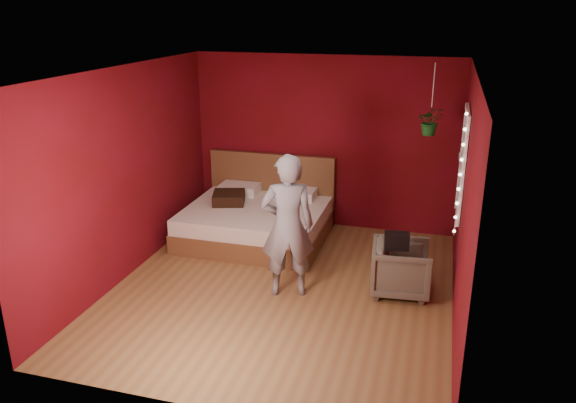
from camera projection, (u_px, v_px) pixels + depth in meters
name	position (u px, v px, depth m)	size (l,w,h in m)	color
floor	(282.00, 289.00, 6.84)	(4.50, 4.50, 0.00)	brown
room_walls	(282.00, 155.00, 6.28)	(4.04, 4.54, 2.62)	maroon
window	(462.00, 163.00, 6.66)	(0.05, 0.97, 1.27)	white
fairy_lights	(460.00, 175.00, 6.19)	(0.04, 0.04, 1.45)	silver
bed	(258.00, 219.00, 8.26)	(2.00, 1.70, 1.10)	brown
person	(287.00, 226.00, 6.46)	(0.63, 0.41, 1.72)	gray
armchair	(401.00, 268.00, 6.65)	(0.67, 0.69, 0.63)	#625F4D
handbag	(397.00, 241.00, 6.40)	(0.28, 0.14, 0.20)	black
throw_pillow	(229.00, 198.00, 8.27)	(0.45, 0.45, 0.16)	black
hanging_plant	(430.00, 121.00, 7.11)	(0.37, 0.33, 0.91)	silver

